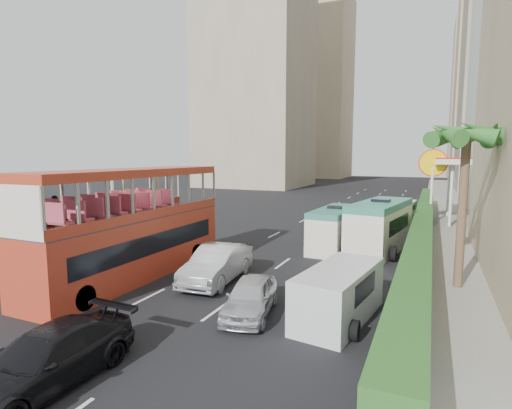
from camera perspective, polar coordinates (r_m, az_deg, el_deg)
The scene contains 19 objects.
ground_plane at distance 16.76m, azimuth -0.87°, elevation -12.74°, with size 200.00×200.00×0.00m, color black.
double_decker_bus at distance 19.34m, azimuth -17.27°, elevation -2.63°, with size 2.50×11.00×5.06m, color #B2341F.
car_silver_lane_a at distance 18.48m, azimuth -5.55°, elevation -10.87°, with size 1.71×4.90×1.62m, color silver.
car_silver_lane_b at distance 14.86m, azimuth -0.80°, elevation -15.39°, with size 1.54×3.83×1.30m, color silver.
car_black at distance 12.02m, azimuth -27.48°, elevation -21.89°, with size 1.95×4.79×1.39m, color black.
van_asset at distance 33.67m, azimuth 13.82°, elevation -2.89°, with size 2.09×4.53×1.26m, color silver.
minibus_near at distance 24.75m, azimuth 11.16°, elevation -3.42°, with size 1.87×5.61×2.49m, color silver.
minibus_far at distance 24.85m, azimuth 17.28°, elevation -3.01°, with size 2.22×6.67×2.96m, color silver.
panel_van_near at distance 14.43m, azimuth 11.80°, elevation -12.38°, with size 1.81×4.53×1.81m, color silver.
panel_van_far at distance 33.88m, azimuth 19.81°, elevation -1.34°, with size 1.98×4.96×1.98m, color silver.
sidewalk at distance 39.78m, azimuth 27.08°, elevation -1.83°, with size 6.00×120.00×0.18m, color #99968C.
kerb_wall at distance 28.76m, azimuth 22.73°, elevation -3.53°, with size 0.30×44.00×1.00m, color silver.
hedge at distance 28.62m, azimuth 22.81°, elevation -1.85°, with size 1.10×44.00×0.70m, color #2D6626.
palm_tree at distance 18.50m, azimuth 27.37°, elevation -0.86°, with size 0.36×0.36×6.40m, color brown.
shell_station at distance 37.59m, azimuth 28.99°, elevation 1.68°, with size 6.50×8.00×5.50m, color silver.
tower_far_a at distance 98.25m, azimuth 30.83°, elevation 15.60°, with size 14.00×14.00×44.00m, color tan.
tower_far_b at distance 119.64m, azimuth 29.50°, elevation 12.98°, with size 14.00×14.00×40.00m, color tan.
tower_left_a at distance 78.46m, azimuth 0.06°, elevation 22.01°, with size 18.00×18.00×52.00m, color tan.
tower_left_b at distance 109.55m, azimuth 8.78°, elevation 16.01°, with size 16.00×16.00×46.00m, color tan.
Camera 1 is at (6.61, -14.32, 5.65)m, focal length 28.00 mm.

